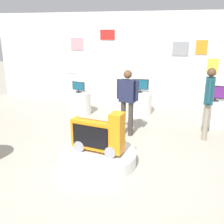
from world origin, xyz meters
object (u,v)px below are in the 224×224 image
Objects in this scene: tv_on_right_rear at (216,93)px; shopper_browsing_near_truck at (127,98)px; tv_on_left_rear at (78,87)px; display_pedestal_center_rear at (140,103)px; shopper_browsing_rear at (209,98)px; novelty_firetruck_tv at (98,136)px; main_display_pedestal at (98,157)px; display_pedestal_right_rear at (213,113)px; tv_on_center_rear at (140,85)px; display_pedestal_left_rear at (79,103)px.

shopper_browsing_near_truck is (-2.18, -1.25, 0.04)m from tv_on_right_rear.
tv_on_left_rear is 1.96m from display_pedestal_center_rear.
novelty_firetruck_tv is at bearing -140.01° from shopper_browsing_rear.
display_pedestal_center_rear is at bearing 166.15° from tv_on_right_rear.
shopper_browsing_rear is (2.13, 1.79, 0.41)m from novelty_firetruck_tv.
main_display_pedestal is 3.75m from display_pedestal_right_rear.
tv_on_left_rear is at bearing 117.24° from main_display_pedestal.
shopper_browsing_rear reaches higher than tv_on_center_rear.
novelty_firetruck_tv is at bearing -130.71° from tv_on_right_rear.
novelty_firetruck_tv is 2.01× the size of tv_on_right_rear.
tv_on_center_rear is at bearing 87.78° from shopper_browsing_near_truck.
display_pedestal_left_rear is at bearing 179.14° from display_pedestal_right_rear.
tv_on_right_rear is (0.00, -0.00, 0.57)m from display_pedestal_right_rear.
shopper_browsing_rear reaches higher than tv_on_right_rear.
tv_on_center_rear is (1.83, 0.46, 0.05)m from tv_on_left_rear.
display_pedestal_right_rear is at bearing -0.80° from tv_on_left_rear.
tv_on_left_rear is 0.60× the size of display_pedestal_right_rear.
display_pedestal_center_rear is (1.83, 0.46, -0.52)m from tv_on_left_rear.
tv_on_left_rear is 3.94m from tv_on_right_rear.
display_pedestal_right_rear is 1.33× the size of tv_on_right_rear.
shopper_browsing_rear is at bearing -106.21° from display_pedestal_right_rear.
novelty_firetruck_tv reaches higher than display_pedestal_center_rear.
display_pedestal_right_rear is at bearing 94.34° from tv_on_right_rear.
display_pedestal_left_rear is 0.52m from tv_on_left_rear.
novelty_firetruck_tv reaches higher than tv_on_left_rear.
display_pedestal_center_rear is 1.46× the size of tv_on_center_rear.
shopper_browsing_rear is at bearing -106.29° from tv_on_right_rear.
novelty_firetruck_tv is 3.27m from display_pedestal_left_rear.
display_pedestal_center_rear is at bearing 87.77° from shopper_browsing_near_truck.
tv_on_right_rear is (3.94, -0.06, 0.57)m from display_pedestal_left_rear.
shopper_browsing_near_truck is at bearing 80.67° from novelty_firetruck_tv.
tv_on_center_rear is 0.32× the size of shopper_browsing_near_truck.
tv_on_center_rear is at bearing 139.17° from shopper_browsing_rear.
main_display_pedestal is 2.14× the size of display_pedestal_right_rear.
novelty_firetruck_tv is 3.75m from tv_on_right_rear.
tv_on_center_rear is 0.30× the size of shopper_browsing_rear.
novelty_firetruck_tv is at bearing -62.56° from tv_on_left_rear.
shopper_browsing_near_truck reaches higher than display_pedestal_right_rear.
tv_on_left_rear is at bearing -166.01° from tv_on_center_rear.
display_pedestal_right_rear is (2.11, -0.52, 0.00)m from display_pedestal_center_rear.
novelty_firetruck_tv is at bearing -99.33° from shopper_browsing_near_truck.
shopper_browsing_rear is at bearing 6.34° from shopper_browsing_near_truck.
display_pedestal_left_rear is at bearing 163.06° from shopper_browsing_rear.
tv_on_right_rear reaches higher than display_pedestal_center_rear.
tv_on_center_rear is at bearing 13.87° from display_pedestal_left_rear.
tv_on_right_rear reaches higher than display_pedestal_right_rear.
tv_on_left_rear reaches higher than display_pedestal_left_rear.
tv_on_center_rear is at bearing 13.99° from tv_on_left_rear.
main_display_pedestal is 2.04× the size of display_pedestal_left_rear.
display_pedestal_right_rear is (2.44, 2.84, -0.25)m from novelty_firetruck_tv.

